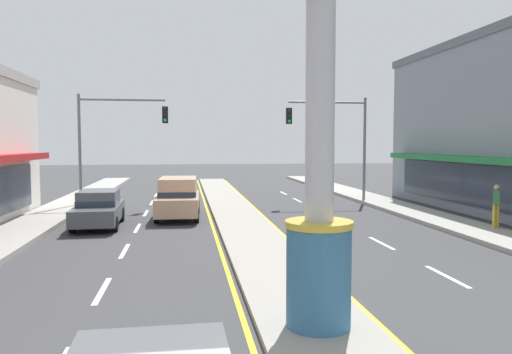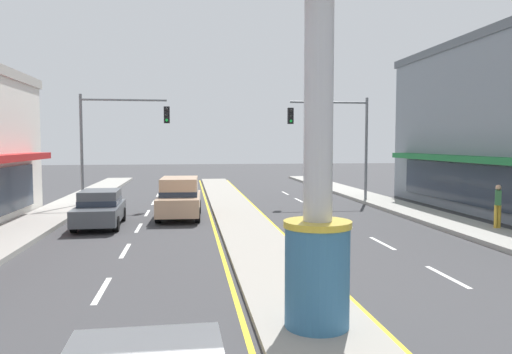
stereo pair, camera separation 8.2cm
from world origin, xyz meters
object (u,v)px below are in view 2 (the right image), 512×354
suv_near_left_lane (180,197)px  sedan_near_right_lane (100,208)px  pedestrian_near_kerb (498,203)px  traffic_light_left_side (114,130)px  district_sign (319,100)px  traffic_light_right_side (338,131)px

suv_near_left_lane → sedan_near_right_lane: bearing=-149.3°
suv_near_left_lane → pedestrian_near_kerb: suv_near_left_lane is taller
traffic_light_left_side → suv_near_left_lane: size_ratio=1.33×
traffic_light_left_side → pedestrian_near_kerb: 19.28m
district_sign → traffic_light_left_side: district_sign is taller
traffic_light_left_side → sedan_near_right_lane: traffic_light_left_side is taller
sedan_near_right_lane → traffic_light_right_side: bearing=27.9°
traffic_light_left_side → traffic_light_right_side: size_ratio=1.00×
traffic_light_right_side → sedan_near_right_lane: bearing=-152.1°
sedan_near_right_lane → pedestrian_near_kerb: bearing=-12.9°
district_sign → traffic_light_right_side: (6.36, 19.30, -0.06)m
traffic_light_right_side → sedan_near_right_lane: size_ratio=1.43×
pedestrian_near_kerb → sedan_near_right_lane: bearing=167.1°
district_sign → sedan_near_right_lane: 14.53m
sedan_near_right_lane → pedestrian_near_kerb: pedestrian_near_kerb is taller
suv_near_left_lane → pedestrian_near_kerb: size_ratio=2.72×
district_sign → sedan_near_right_lane: size_ratio=1.81×
pedestrian_near_kerb → suv_near_left_lane: bearing=156.0°
traffic_light_right_side → sedan_near_right_lane: (-12.43, -6.57, -3.46)m
traffic_light_right_side → district_sign: bearing=-108.2°
traffic_light_left_side → district_sign: bearing=-71.7°
traffic_light_right_side → suv_near_left_lane: 10.73m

